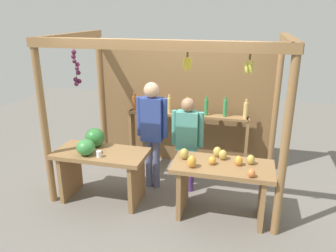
# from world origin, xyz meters

# --- Properties ---
(ground_plane) EXTENTS (12.00, 12.00, 0.00)m
(ground_plane) POSITION_xyz_m (0.00, 0.00, 0.00)
(ground_plane) COLOR slate
(ground_plane) RESTS_ON ground
(market_stall) EXTENTS (3.26, 1.92, 2.35)m
(market_stall) POSITION_xyz_m (-0.00, 0.43, 1.36)
(market_stall) COLOR olive
(market_stall) RESTS_ON ground
(fruit_counter_left) EXTENTS (1.32, 0.67, 1.04)m
(fruit_counter_left) POSITION_xyz_m (-0.90, -0.67, 0.64)
(fruit_counter_left) COLOR olive
(fruit_counter_left) RESTS_ON ground
(fruit_counter_right) EXTENTS (1.32, 0.64, 0.93)m
(fruit_counter_right) POSITION_xyz_m (0.85, -0.68, 0.58)
(fruit_counter_right) COLOR olive
(fruit_counter_right) RESTS_ON ground
(bottle_shelf_unit) EXTENTS (2.09, 0.22, 1.36)m
(bottle_shelf_unit) POSITION_xyz_m (0.12, 0.68, 0.81)
(bottle_shelf_unit) COLOR olive
(bottle_shelf_unit) RESTS_ON ground
(vendor_man) EXTENTS (0.48, 0.23, 1.69)m
(vendor_man) POSITION_xyz_m (-0.26, -0.14, 1.02)
(vendor_man) COLOR slate
(vendor_man) RESTS_ON ground
(vendor_woman) EXTENTS (0.48, 0.20, 1.49)m
(vendor_woman) POSITION_xyz_m (0.28, -0.13, 0.88)
(vendor_woman) COLOR #56317E
(vendor_woman) RESTS_ON ground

